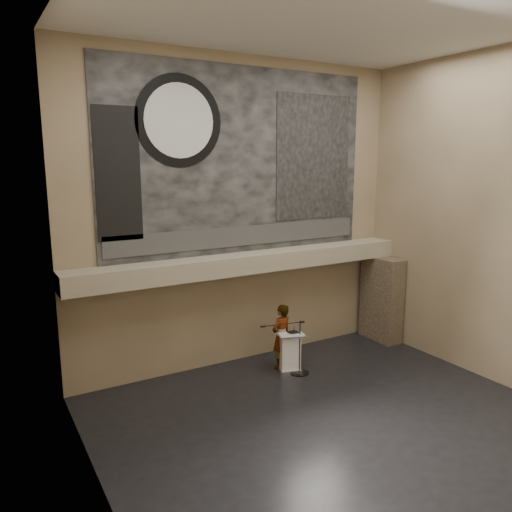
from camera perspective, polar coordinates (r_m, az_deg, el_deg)
floor at (r=12.00m, az=8.12°, el=-17.82°), size 10.00×10.00×0.00m
ceiling at (r=10.86m, az=9.47°, el=25.46°), size 10.00×10.00×0.00m
wall_back at (r=13.93m, az=-1.66°, el=4.79°), size 10.00×0.02×8.50m
wall_front at (r=7.97m, az=27.07°, el=-1.21°), size 10.00×0.02×8.50m
wall_left at (r=8.46m, az=-18.65°, el=0.08°), size 0.02×8.00×8.50m
wall_right at (r=14.29m, az=24.59°, el=3.95°), size 0.02×8.00×8.50m
soffit at (r=13.79m, az=-0.84°, el=-0.74°), size 10.00×0.80×0.50m
sprinkler_left at (r=13.12m, az=-6.83°, el=-2.70°), size 0.04×0.04×0.06m
sprinkler_right at (r=14.82m, az=5.67°, el=-1.07°), size 0.04×0.04×0.06m
banner at (r=13.82m, az=-1.64°, el=10.76°), size 8.00×0.05×5.00m
banner_text_strip at (r=13.95m, az=-1.51°, el=2.31°), size 7.76×0.02×0.55m
banner_clock_rim at (r=13.05m, az=-8.77°, el=15.01°), size 2.30×0.02×2.30m
banner_clock_face at (r=13.03m, az=-8.74°, el=15.02°), size 1.84×0.02×1.84m
banner_building_print at (r=15.09m, az=6.61°, el=11.10°), size 2.60×0.02×3.60m
banner_brick_print at (r=12.52m, az=-15.50°, el=8.96°), size 1.10×0.02×3.20m
stone_pier at (r=16.58m, az=14.16°, el=-4.75°), size 0.60×1.40×2.70m
lectern at (r=13.97m, az=3.91°, el=-10.90°), size 0.79×0.67×1.13m
binder at (r=13.80m, az=4.29°, el=-8.69°), size 0.29×0.24×0.04m
papers at (r=13.65m, az=3.51°, el=-8.96°), size 0.30×0.37×0.00m
speaker_person at (r=14.04m, az=2.91°, el=-9.17°), size 0.76×0.59×1.84m
mic_stand at (r=13.98m, az=4.84°, el=-12.39°), size 1.36×0.52×1.50m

